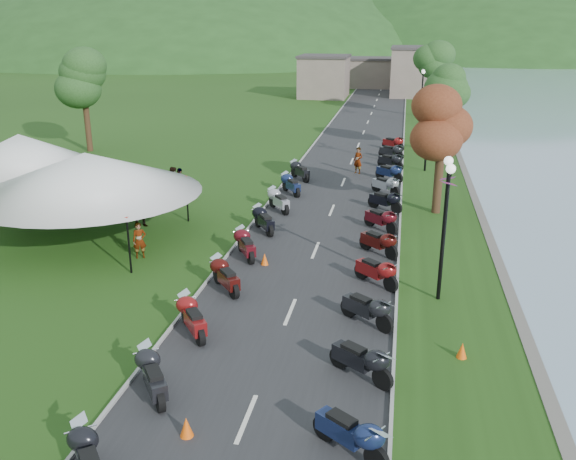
# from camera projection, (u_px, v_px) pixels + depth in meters

# --- Properties ---
(road) EXTENTS (7.00, 120.00, 0.02)m
(road) POSITION_uv_depth(u_px,v_px,m) (352.00, 161.00, 43.06)
(road) COLOR #2B2B2D
(road) RESTS_ON ground
(hills_backdrop) EXTENTS (360.00, 120.00, 76.00)m
(hills_backdrop) POSITION_uv_depth(u_px,v_px,m) (396.00, 53.00, 191.77)
(hills_backdrop) COLOR #285621
(hills_backdrop) RESTS_ON ground
(far_building) EXTENTS (18.00, 16.00, 5.00)m
(far_building) POSITION_uv_depth(u_px,v_px,m) (366.00, 74.00, 84.43)
(far_building) COLOR gray
(far_building) RESTS_ON ground
(moto_row_left) EXTENTS (2.60, 39.40, 1.10)m
(moto_row_left) POSITION_uv_depth(u_px,v_px,m) (211.00, 296.00, 20.67)
(moto_row_left) COLOR #331411
(moto_row_left) RESTS_ON ground
(moto_row_right) EXTENTS (2.60, 44.23, 1.10)m
(moto_row_right) POSITION_uv_depth(u_px,v_px,m) (380.00, 230.00, 27.24)
(moto_row_right) COLOR #331411
(moto_row_right) RESTS_ON ground
(vendor_tent_main) EXTENTS (6.67, 6.67, 4.00)m
(vendor_tent_main) POSITION_uv_depth(u_px,v_px,m) (89.00, 197.00, 27.05)
(vendor_tent_main) COLOR white
(vendor_tent_main) RESTS_ON ground
(vendor_tent_side) EXTENTS (5.27, 5.27, 4.00)m
(vendor_tent_side) POSITION_uv_depth(u_px,v_px,m) (24.00, 173.00, 31.41)
(vendor_tent_side) COLOR white
(vendor_tent_side) RESTS_ON ground
(tree_lakeside) EXTENTS (2.53, 2.53, 7.03)m
(tree_lakeside) POSITION_uv_depth(u_px,v_px,m) (441.00, 146.00, 30.42)
(tree_lakeside) COLOR #305F26
(tree_lakeside) RESTS_ON ground
(pedestrian_a) EXTENTS (0.69, 0.63, 1.54)m
(pedestrian_a) POSITION_uv_depth(u_px,v_px,m) (141.00, 258.00, 25.56)
(pedestrian_a) COLOR slate
(pedestrian_a) RESTS_ON ground
(pedestrian_b) EXTENTS (0.92, 0.51, 1.87)m
(pedestrian_b) POSITION_uv_depth(u_px,v_px,m) (174.00, 200.00, 33.87)
(pedestrian_b) COLOR slate
(pedestrian_b) RESTS_ON ground
(pedestrian_c) EXTENTS (0.93, 1.20, 1.73)m
(pedestrian_c) POSITION_uv_depth(u_px,v_px,m) (133.00, 204.00, 33.14)
(pedestrian_c) COLOR slate
(pedestrian_c) RESTS_ON ground
(traffic_cone_near) EXTENTS (0.34, 0.34, 0.53)m
(traffic_cone_near) POSITION_uv_depth(u_px,v_px,m) (186.00, 427.00, 14.47)
(traffic_cone_near) COLOR #F2590C
(traffic_cone_near) RESTS_ON ground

